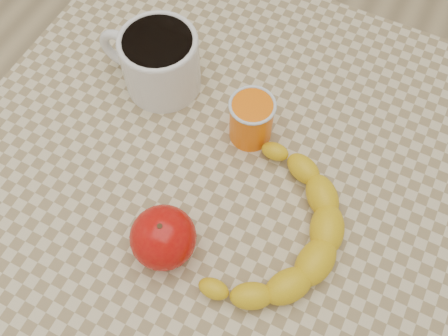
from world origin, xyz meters
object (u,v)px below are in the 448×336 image
at_px(table, 224,199).
at_px(banana, 276,231).
at_px(orange_juice_glass, 251,119).
at_px(apple, 163,237).
at_px(coffee_mug, 158,60).

distance_m(table, banana, 0.16).
bearing_deg(table, orange_juice_glass, 86.65).
bearing_deg(banana, apple, -140.51).
xyz_separation_m(apple, banana, (0.12, 0.08, -0.02)).
relative_size(orange_juice_glass, banana, 0.25).
relative_size(apple, banana, 0.30).
bearing_deg(coffee_mug, banana, -30.98).
relative_size(table, coffee_mug, 4.74).
distance_m(coffee_mug, orange_juice_glass, 0.17).
distance_m(table, coffee_mug, 0.24).
xyz_separation_m(table, apple, (-0.02, -0.13, 0.13)).
bearing_deg(apple, banana, 32.46).
bearing_deg(apple, coffee_mug, 120.94).
bearing_deg(orange_juice_glass, coffee_mug, 171.24).
distance_m(coffee_mug, banana, 0.31).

